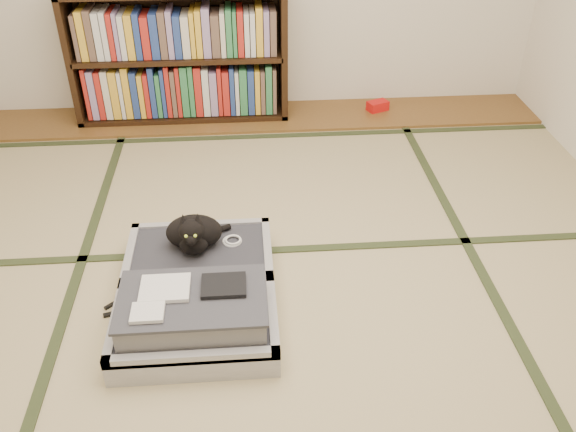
{
  "coord_description": "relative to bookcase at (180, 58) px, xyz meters",
  "views": [
    {
      "loc": [
        -0.14,
        -2.11,
        1.94
      ],
      "look_at": [
        0.05,
        0.35,
        0.25
      ],
      "focal_mm": 38.0,
      "sensor_mm": 36.0,
      "label": 1
    }
  ],
  "objects": [
    {
      "name": "floor",
      "position": [
        0.58,
        -2.07,
        -0.45
      ],
      "size": [
        4.5,
        4.5,
        0.0
      ],
      "primitive_type": "plane",
      "color": "tan",
      "rests_on": "ground"
    },
    {
      "name": "wood_strip",
      "position": [
        0.58,
        -0.07,
        -0.44
      ],
      "size": [
        4.0,
        0.5,
        0.02
      ],
      "primitive_type": "cube",
      "color": "brown",
      "rests_on": "ground"
    },
    {
      "name": "red_item",
      "position": [
        1.43,
        -0.04,
        -0.4
      ],
      "size": [
        0.17,
        0.14,
        0.07
      ],
      "primitive_type": "cube",
      "rotation": [
        0.0,
        0.0,
        0.4
      ],
      "color": "red",
      "rests_on": "wood_strip"
    },
    {
      "name": "tatami_borders",
      "position": [
        0.58,
        -1.57,
        -0.45
      ],
      "size": [
        4.0,
        4.5,
        0.01
      ],
      "color": "#2D381E",
      "rests_on": "ground"
    },
    {
      "name": "bookcase",
      "position": [
        0.0,
        0.0,
        0.0
      ],
      "size": [
        1.49,
        0.34,
        0.96
      ],
      "color": "black",
      "rests_on": "wood_strip"
    },
    {
      "name": "suitcase",
      "position": [
        0.19,
        -2.09,
        -0.35
      ],
      "size": [
        0.7,
        0.93,
        0.28
      ],
      "color": "#ABAAAF",
      "rests_on": "floor"
    },
    {
      "name": "cat",
      "position": [
        0.17,
        -1.8,
        -0.22
      ],
      "size": [
        0.31,
        0.31,
        0.25
      ],
      "color": "black",
      "rests_on": "suitcase"
    },
    {
      "name": "cable_coil",
      "position": [
        0.35,
        -1.76,
        -0.31
      ],
      "size": [
        0.1,
        0.1,
        0.02
      ],
      "color": "white",
      "rests_on": "suitcase"
    },
    {
      "name": "hanger",
      "position": [
        -0.04,
        -2.01,
        -0.44
      ],
      "size": [
        0.43,
        0.25,
        0.01
      ],
      "color": "black",
      "rests_on": "floor"
    }
  ]
}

